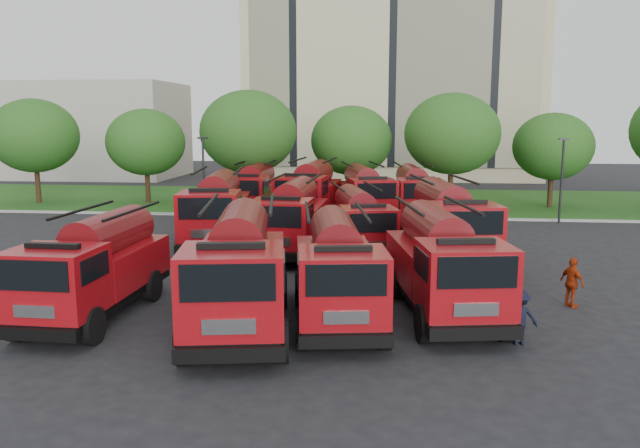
# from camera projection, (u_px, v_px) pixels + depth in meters

# --- Properties ---
(ground) EXTENTS (140.00, 140.00, 0.00)m
(ground) POSITION_uv_depth(u_px,v_px,m) (341.00, 297.00, 22.12)
(ground) COLOR black
(ground) RESTS_ON ground
(lawn) EXTENTS (70.00, 16.00, 0.12)m
(lawn) POSITION_uv_depth(u_px,v_px,m) (365.00, 201.00, 47.60)
(lawn) COLOR #1D4713
(lawn) RESTS_ON ground
(curb) EXTENTS (70.00, 0.30, 0.14)m
(curb) POSITION_uv_depth(u_px,v_px,m) (361.00, 217.00, 39.66)
(curb) COLOR gray
(curb) RESTS_ON ground
(apartment_building) EXTENTS (30.00, 14.18, 25.00)m
(apartment_building) POSITION_uv_depth(u_px,v_px,m) (392.00, 60.00, 66.83)
(apartment_building) COLOR tan
(apartment_building) RESTS_ON ground
(side_building) EXTENTS (18.00, 12.00, 10.00)m
(side_building) POSITION_uv_depth(u_px,v_px,m) (94.00, 130.00, 67.52)
(side_building) COLOR #9C968A
(side_building) RESTS_ON ground
(tree_0) EXTENTS (6.30, 6.30, 7.70)m
(tree_0) POSITION_uv_depth(u_px,v_px,m) (34.00, 136.00, 45.33)
(tree_0) COLOR #382314
(tree_0) RESTS_ON ground
(tree_1) EXTENTS (5.71, 5.71, 6.98)m
(tree_1) POSITION_uv_depth(u_px,v_px,m) (146.00, 142.00, 45.56)
(tree_1) COLOR #382314
(tree_1) RESTS_ON ground
(tree_2) EXTENTS (6.72, 6.72, 8.22)m
(tree_2) POSITION_uv_depth(u_px,v_px,m) (248.00, 132.00, 43.13)
(tree_2) COLOR #382314
(tree_2) RESTS_ON ground
(tree_3) EXTENTS (5.88, 5.88, 7.19)m
(tree_3) POSITION_uv_depth(u_px,v_px,m) (351.00, 141.00, 44.97)
(tree_3) COLOR #382314
(tree_3) RESTS_ON ground
(tree_4) EXTENTS (6.55, 6.55, 8.01)m
(tree_4) POSITION_uv_depth(u_px,v_px,m) (452.00, 134.00, 42.69)
(tree_4) COLOR #382314
(tree_4) RESTS_ON ground
(tree_5) EXTENTS (5.46, 5.46, 6.68)m
(tree_5) POSITION_uv_depth(u_px,v_px,m) (553.00, 146.00, 43.09)
(tree_5) COLOR #382314
(tree_5) RESTS_ON ground
(lamp_post_0) EXTENTS (0.60, 0.25, 5.11)m
(lamp_post_0) POSITION_uv_depth(u_px,v_px,m) (204.00, 172.00, 39.53)
(lamp_post_0) COLOR black
(lamp_post_0) RESTS_ON ground
(lamp_post_1) EXTENTS (0.60, 0.25, 5.11)m
(lamp_post_1) POSITION_uv_depth(u_px,v_px,m) (562.00, 175.00, 37.26)
(lamp_post_1) COLOR black
(lamp_post_1) RESTS_ON ground
(fire_truck_0) EXTENTS (2.71, 7.06, 3.19)m
(fire_truck_0) POSITION_uv_depth(u_px,v_px,m) (95.00, 267.00, 19.83)
(fire_truck_0) COLOR black
(fire_truck_0) RESTS_ON ground
(fire_truck_1) EXTENTS (3.91, 8.10, 3.54)m
(fire_truck_1) POSITION_uv_depth(u_px,v_px,m) (239.00, 270.00, 18.61)
(fire_truck_1) COLOR black
(fire_truck_1) RESTS_ON ground
(fire_truck_2) EXTENTS (3.44, 7.35, 3.22)m
(fire_truck_2) POSITION_uv_depth(u_px,v_px,m) (337.00, 270.00, 19.35)
(fire_truck_2) COLOR black
(fire_truck_2) RESTS_ON ground
(fire_truck_3) EXTENTS (3.67, 7.60, 3.32)m
(fire_truck_3) POSITION_uv_depth(u_px,v_px,m) (442.00, 263.00, 19.98)
(fire_truck_3) COLOR black
(fire_truck_3) RESTS_ON ground
(fire_truck_4) EXTENTS (3.79, 8.18, 3.58)m
(fire_truck_4) POSITION_uv_depth(u_px,v_px,m) (217.00, 210.00, 30.63)
(fire_truck_4) COLOR black
(fire_truck_4) RESTS_ON ground
(fire_truck_5) EXTENTS (2.92, 7.48, 3.36)m
(fire_truck_5) POSITION_uv_depth(u_px,v_px,m) (291.00, 218.00, 29.09)
(fire_truck_5) COLOR black
(fire_truck_5) RESTS_ON ground
(fire_truck_6) EXTENTS (3.70, 6.98, 3.03)m
(fire_truck_6) POSITION_uv_depth(u_px,v_px,m) (359.00, 223.00, 28.65)
(fire_truck_6) COLOR black
(fire_truck_6) RESTS_ON ground
(fire_truck_7) EXTENTS (3.84, 7.97, 3.48)m
(fire_truck_7) POSITION_uv_depth(u_px,v_px,m) (448.00, 223.00, 27.25)
(fire_truck_7) COLOR black
(fire_truck_7) RESTS_ON ground
(fire_truck_8) EXTENTS (2.75, 7.43, 3.38)m
(fire_truck_8) POSITION_uv_depth(u_px,v_px,m) (254.00, 191.00, 39.58)
(fire_truck_8) COLOR black
(fire_truck_8) RESTS_ON ground
(fire_truck_9) EXTENTS (3.40, 8.19, 3.65)m
(fire_truck_9) POSITION_uv_depth(u_px,v_px,m) (310.00, 193.00, 37.49)
(fire_truck_9) COLOR black
(fire_truck_9) RESTS_ON ground
(fire_truck_10) EXTENTS (4.07, 7.75, 3.36)m
(fire_truck_10) POSITION_uv_depth(u_px,v_px,m) (365.00, 194.00, 38.21)
(fire_truck_10) COLOR black
(fire_truck_10) RESTS_ON ground
(fire_truck_11) EXTENTS (3.25, 7.58, 3.35)m
(fire_truck_11) POSITION_uv_depth(u_px,v_px,m) (414.00, 194.00, 38.25)
(fire_truck_11) COLOR black
(fire_truck_11) RESTS_ON ground
(firefighter_0) EXTENTS (0.82, 0.81, 1.83)m
(firefighter_0) POSITION_uv_depth(u_px,v_px,m) (449.00, 333.00, 18.43)
(firefighter_0) COLOR black
(firefighter_0) RESTS_ON ground
(firefighter_1) EXTENTS (0.83, 0.58, 1.54)m
(firefighter_1) POSITION_uv_depth(u_px,v_px,m) (250.00, 355.00, 16.73)
(firefighter_1) COLOR #982B0B
(firefighter_1) RESTS_ON ground
(firefighter_2) EXTENTS (0.98, 1.15, 1.70)m
(firefighter_2) POSITION_uv_depth(u_px,v_px,m) (571.00, 307.00, 20.94)
(firefighter_2) COLOR #982B0B
(firefighter_2) RESTS_ON ground
(firefighter_3) EXTENTS (1.04, 0.58, 1.56)m
(firefighter_3) POSITION_uv_depth(u_px,v_px,m) (518.00, 344.00, 17.53)
(firefighter_3) COLOR black
(firefighter_3) RESTS_ON ground
(firefighter_4) EXTENTS (0.93, 0.73, 1.67)m
(firefighter_4) POSITION_uv_depth(u_px,v_px,m) (251.00, 275.00, 25.17)
(firefighter_4) COLOR black
(firefighter_4) RESTS_ON ground
(firefighter_5) EXTENTS (1.67, 0.90, 1.71)m
(firefighter_5) POSITION_uv_depth(u_px,v_px,m) (422.00, 253.00, 29.31)
(firefighter_5) COLOR #982B0B
(firefighter_5) RESTS_ON ground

